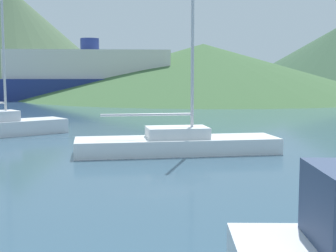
# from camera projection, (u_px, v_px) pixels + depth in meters

# --- Properties ---
(sailboat_middle) EXTENTS (7.70, 2.05, 7.78)m
(sailboat_middle) POSITION_uv_depth(u_px,v_px,m) (177.00, 143.00, 17.83)
(sailboat_middle) COLOR white
(sailboat_middle) RESTS_ON ground_plane
(ferry_distant) EXTENTS (29.54, 11.98, 7.77)m
(ferry_distant) POSITION_uv_depth(u_px,v_px,m) (90.00, 78.00, 60.32)
(ferry_distant) COLOR navy
(ferry_distant) RESTS_ON ground_plane
(hill_central) EXTENTS (37.13, 37.13, 16.27)m
(hill_central) POSITION_uv_depth(u_px,v_px,m) (13.00, 43.00, 73.03)
(hill_central) COLOR #4C6647
(hill_central) RESTS_ON ground_plane
(hill_east) EXTENTS (52.51, 52.51, 7.59)m
(hill_east) POSITION_uv_depth(u_px,v_px,m) (203.00, 70.00, 67.43)
(hill_east) COLOR #3D6038
(hill_east) RESTS_ON ground_plane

